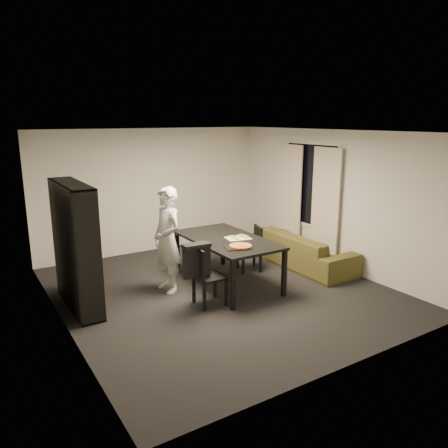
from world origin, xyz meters
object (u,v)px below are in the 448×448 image
person (167,240)px  chair_right (253,245)px  chair_left (204,272)px  dining_table (227,243)px  bookshelf (75,246)px  pepperoni_pizza (240,246)px  baking_tray (238,247)px  sofa (303,249)px

person → chair_right: bearing=86.6°
chair_left → chair_right: size_ratio=1.10×
dining_table → chair_left: chair_left is taller
bookshelf → person: bookshelf is taller
dining_table → pepperoni_pizza: size_ratio=5.62×
baking_tray → pepperoni_pizza: pepperoni_pizza is taller
person → sofa: (2.75, -0.22, -0.55)m
baking_tray → sofa: baking_tray is taller
chair_left → pepperoni_pizza: size_ratio=2.66×
person → sofa: 2.82m
person → sofa: person is taller
sofa → dining_table: bearing=91.6°
dining_table → person: 1.02m
person → sofa: bearing=79.4°
baking_tray → chair_right: bearing=43.3°
chair_left → pepperoni_pizza: bearing=-86.4°
chair_right → pepperoni_pizza: size_ratio=2.42×
bookshelf → dining_table: bookshelf is taller
dining_table → sofa: 1.83m
pepperoni_pizza → sofa: bearing=17.9°
chair_left → pepperoni_pizza: chair_left is taller
person → dining_table: bearing=68.4°
chair_left → chair_right: bearing=-56.7°
bookshelf → person: size_ratio=1.09×
bookshelf → sofa: 4.24m
chair_right → sofa: size_ratio=0.38×
bookshelf → baking_tray: (2.26, -0.96, -0.12)m
bookshelf → baking_tray: bookshelf is taller
chair_left → person: bearing=17.2°
person → pepperoni_pizza: size_ratio=4.98×
bookshelf → pepperoni_pizza: bookshelf is taller
bookshelf → chair_left: bookshelf is taller
bookshelf → chair_left: bearing=-31.2°
chair_right → pepperoni_pizza: pepperoni_pizza is taller
chair_right → pepperoni_pizza: bearing=-29.2°
chair_left → person: (-0.21, 0.84, 0.34)m
dining_table → chair_right: 0.92m
dining_table → sofa: bearing=1.6°
person → pepperoni_pizza: 1.21m
bookshelf → dining_table: 2.44m
chair_right → sofa: bearing=88.2°
bookshelf → sofa: (4.17, -0.38, -0.62)m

